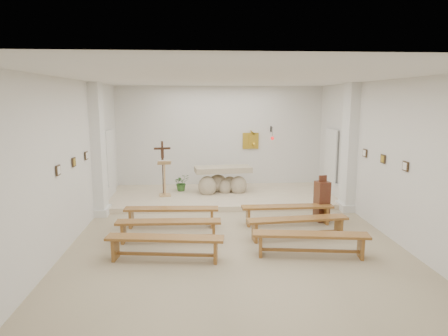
{
  "coord_description": "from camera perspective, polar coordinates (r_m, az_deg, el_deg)",
  "views": [
    {
      "loc": [
        -0.78,
        -8.58,
        3.09
      ],
      "look_at": [
        -0.09,
        1.6,
        1.3
      ],
      "focal_mm": 32.0,
      "sensor_mm": 36.0,
      "label": 1
    }
  ],
  "objects": [
    {
      "name": "crucifix_stand",
      "position": [
        12.34,
        -8.76,
        0.58
      ],
      "size": [
        0.5,
        0.22,
        1.66
      ],
      "rotation": [
        0.0,
        0.0,
        0.12
      ],
      "color": "#382312",
      "rests_on": "sanctuary_platform"
    },
    {
      "name": "station_frame_left_rear",
      "position": [
        10.23,
        -19.07,
        1.69
      ],
      "size": [
        0.03,
        0.2,
        0.2
      ],
      "primitive_type": "cube",
      "color": "#3C2C1A",
      "rests_on": "wall_left"
    },
    {
      "name": "station_frame_left_front",
      "position": [
        8.34,
        -22.61,
        -0.3
      ],
      "size": [
        0.03,
        0.2,
        0.2
      ],
      "primitive_type": "cube",
      "color": "#3C2C1A",
      "rests_on": "wall_left"
    },
    {
      "name": "wall_right",
      "position": [
        9.68,
        22.38,
        1.22
      ],
      "size": [
        0.02,
        10.0,
        3.5
      ],
      "primitive_type": "cube",
      "color": "silver",
      "rests_on": "ground"
    },
    {
      "name": "bench_left_third",
      "position": [
        7.87,
        -8.43,
        -10.51
      ],
      "size": [
        2.29,
        0.64,
        0.48
      ],
      "rotation": [
        0.0,
        0.0,
        -0.13
      ],
      "color": "olive",
      "rests_on": "ground"
    },
    {
      "name": "radiator_left",
      "position": [
        11.92,
        -16.63,
        -4.17
      ],
      "size": [
        0.1,
        0.85,
        0.52
      ],
      "primitive_type": "cube",
      "color": "silver",
      "rests_on": "ground"
    },
    {
      "name": "bench_right_second",
      "position": [
        9.08,
        10.46,
        -7.75
      ],
      "size": [
        2.29,
        0.58,
        0.48
      ],
      "rotation": [
        0.0,
        0.0,
        0.1
      ],
      "color": "olive",
      "rests_on": "ground"
    },
    {
      "name": "altar",
      "position": [
        12.58,
        -0.23,
        -1.95
      ],
      "size": [
        1.82,
        0.88,
        0.91
      ],
      "rotation": [
        0.0,
        0.0,
        0.11
      ],
      "color": "#B9A98D",
      "rests_on": "sanctuary_platform"
    },
    {
      "name": "pilaster_right",
      "position": [
        11.44,
        17.46,
        2.75
      ],
      "size": [
        0.26,
        0.55,
        3.5
      ],
      "primitive_type": "cube",
      "color": "white",
      "rests_on": "ground"
    },
    {
      "name": "sanctuary_platform",
      "position": [
        12.47,
        -0.16,
        -4.05
      ],
      "size": [
        6.98,
        3.0,
        0.15
      ],
      "primitive_type": "cube",
      "color": "beige",
      "rests_on": "ground"
    },
    {
      "name": "bench_left_front",
      "position": [
        9.81,
        -7.5,
        -6.33
      ],
      "size": [
        2.28,
        0.47,
        0.48
      ],
      "rotation": [
        0.0,
        0.0,
        -0.05
      ],
      "color": "olive",
      "rests_on": "ground"
    },
    {
      "name": "bench_left_second",
      "position": [
        8.83,
        -7.91,
        -8.19
      ],
      "size": [
        2.27,
        0.42,
        0.48
      ],
      "rotation": [
        0.0,
        0.0,
        -0.03
      ],
      "color": "olive",
      "rests_on": "ground"
    },
    {
      "name": "ground",
      "position": [
        9.15,
        1.28,
        -9.81
      ],
      "size": [
        7.0,
        10.0,
        0.0
      ],
      "primitive_type": "cube",
      "color": "#C4B28E",
      "rests_on": "ground"
    },
    {
      "name": "station_frame_right_rear",
      "position": [
        10.75,
        19.48,
        2.04
      ],
      "size": [
        0.03,
        0.2,
        0.2
      ],
      "primitive_type": "cube",
      "color": "#3C2C1A",
      "rests_on": "wall_right"
    },
    {
      "name": "gold_wall_relief",
      "position": [
        13.74,
        3.82,
        3.9
      ],
      "size": [
        0.55,
        0.04,
        0.55
      ],
      "primitive_type": "cube",
      "color": "gold",
      "rests_on": "wall_back"
    },
    {
      "name": "station_frame_right_front",
      "position": [
        8.97,
        24.49,
        0.24
      ],
      "size": [
        0.03,
        0.2,
        0.2
      ],
      "primitive_type": "cube",
      "color": "#3C2C1A",
      "rests_on": "wall_right"
    },
    {
      "name": "station_frame_left_mid",
      "position": [
        9.28,
        -20.66,
        0.8
      ],
      "size": [
        0.03,
        0.2,
        0.2
      ],
      "primitive_type": "cube",
      "color": "#3C2C1A",
      "rests_on": "wall_left"
    },
    {
      "name": "radiator_right",
      "position": [
        12.36,
        16.19,
        -3.65
      ],
      "size": [
        0.1,
        0.85,
        0.52
      ],
      "primitive_type": "cube",
      "color": "silver",
      "rests_on": "ground"
    },
    {
      "name": "lectern",
      "position": [
        12.23,
        -8.48,
        -1.41
      ],
      "size": [
        0.45,
        0.39,
        1.13
      ],
      "rotation": [
        0.0,
        0.0,
        0.15
      ],
      "color": "tan",
      "rests_on": "sanctuary_platform"
    },
    {
      "name": "potted_plant",
      "position": [
        12.89,
        -6.1,
        -2.09
      ],
      "size": [
        0.61,
        0.58,
        0.53
      ],
      "primitive_type": "imported",
      "rotation": [
        0.0,
        0.0,
        0.44
      ],
      "color": "#326026",
      "rests_on": "sanctuary_platform"
    },
    {
      "name": "donation_pedestal",
      "position": [
        10.45,
        13.8,
        -4.59
      ],
      "size": [
        0.38,
        0.38,
        1.18
      ],
      "rotation": [
        0.0,
        0.0,
        0.21
      ],
      "color": "#552E18",
      "rests_on": "ground"
    },
    {
      "name": "sanctuary_lamp",
      "position": [
        13.58,
        6.91,
        4.46
      ],
      "size": [
        0.11,
        0.36,
        0.44
      ],
      "color": "black",
      "rests_on": "wall_back"
    },
    {
      "name": "wall_back",
      "position": [
        13.65,
        -0.57,
        4.31
      ],
      "size": [
        7.0,
        0.02,
        3.5
      ],
      "primitive_type": "cube",
      "color": "silver",
      "rests_on": "ground"
    },
    {
      "name": "station_frame_right_mid",
      "position": [
        9.85,
        21.76,
        1.22
      ],
      "size": [
        0.03,
        0.2,
        0.2
      ],
      "primitive_type": "cube",
      "color": "#3C2C1A",
      "rests_on": "wall_right"
    },
    {
      "name": "wall_left",
      "position": [
        9.09,
        -21.15,
        0.78
      ],
      "size": [
        0.02,
        10.0,
        3.5
      ],
      "primitive_type": "cube",
      "color": "silver",
      "rests_on": "ground"
    },
    {
      "name": "bench_right_third",
      "position": [
        8.14,
        12.26,
        -9.9
      ],
      "size": [
        2.29,
        0.66,
        0.48
      ],
      "rotation": [
        0.0,
        0.0,
        -0.13
      ],
      "color": "olive",
      "rests_on": "ground"
    },
    {
      "name": "pilaster_left",
      "position": [
        10.97,
        -17.5,
        2.46
      ],
      "size": [
        0.26,
        0.55,
        3.5
      ],
      "primitive_type": "cube",
      "color": "white",
      "rests_on": "ground"
    },
    {
      "name": "ceiling",
      "position": [
        8.62,
        1.37,
        12.59
      ],
      "size": [
        7.0,
        10.0,
        0.02
      ],
      "primitive_type": "cube",
      "color": "silver",
      "rests_on": "wall_back"
    },
    {
      "name": "bench_right_front",
      "position": [
        10.03,
        9.02,
        -5.99
      ],
      "size": [
        2.27,
        0.39,
        0.48
      ],
      "rotation": [
        0.0,
        0.0,
        0.01
      ],
      "color": "olive",
      "rests_on": "ground"
    }
  ]
}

